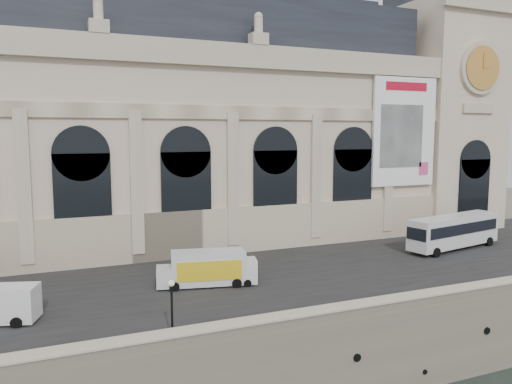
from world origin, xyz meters
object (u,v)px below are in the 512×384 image
at_px(bus_right, 454,231).
at_px(lamp_left, 172,311).
at_px(box_truck, 203,269).
at_px(van_c, 225,272).

xyz_separation_m(bus_right, lamp_left, (-34.61, -12.18, -0.15)).
relative_size(bus_right, box_truck, 1.69).
height_order(bus_right, lamp_left, lamp_left).
bearing_deg(bus_right, van_c, -174.92).
xyz_separation_m(box_truck, lamp_left, (-5.09, -10.20, 0.47)).
relative_size(van_c, box_truck, 0.68).
bearing_deg(van_c, box_truck, 164.13).
xyz_separation_m(van_c, lamp_left, (-6.84, -9.71, 0.84)).
distance_m(bus_right, van_c, 27.90).
distance_m(van_c, box_truck, 1.85).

